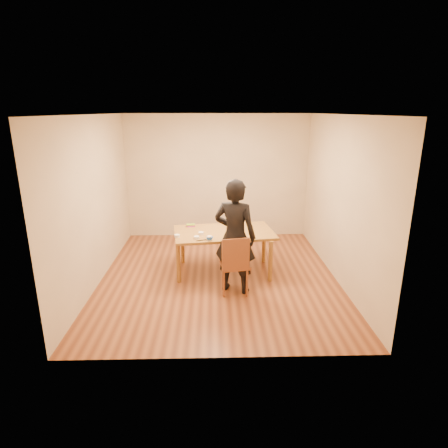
{
  "coord_description": "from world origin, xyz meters",
  "views": [
    {
      "loc": [
        -0.07,
        -5.96,
        2.76
      ],
      "look_at": [
        0.1,
        0.14,
        0.9
      ],
      "focal_mm": 30.0,
      "sensor_mm": 36.0,
      "label": 1
    }
  ],
  "objects_px": {
    "cake_plate": "(234,228)",
    "person": "(235,237)",
    "dining_table": "(224,233)",
    "dining_chair": "(235,265)",
    "cake": "(234,226)"
  },
  "relations": [
    {
      "from": "cake_plate",
      "to": "person",
      "type": "height_order",
      "value": "person"
    },
    {
      "from": "dining_table",
      "to": "dining_chair",
      "type": "xyz_separation_m",
      "value": [
        0.15,
        -0.78,
        -0.28
      ]
    },
    {
      "from": "dining_table",
      "to": "person",
      "type": "xyz_separation_m",
      "value": [
        0.15,
        -0.73,
        0.17
      ]
    },
    {
      "from": "cake",
      "to": "person",
      "type": "distance_m",
      "value": 0.87
    },
    {
      "from": "dining_chair",
      "to": "dining_table",
      "type": "bearing_deg",
      "value": 90.1
    },
    {
      "from": "dining_table",
      "to": "cake",
      "type": "height_order",
      "value": "cake"
    },
    {
      "from": "dining_chair",
      "to": "cake_plate",
      "type": "xyz_separation_m",
      "value": [
        0.03,
        0.91,
        0.31
      ]
    },
    {
      "from": "dining_chair",
      "to": "person",
      "type": "xyz_separation_m",
      "value": [
        0.0,
        0.05,
        0.45
      ]
    },
    {
      "from": "cake_plate",
      "to": "person",
      "type": "xyz_separation_m",
      "value": [
        -0.03,
        -0.87,
        0.14
      ]
    },
    {
      "from": "cake_plate",
      "to": "cake",
      "type": "distance_m",
      "value": 0.04
    },
    {
      "from": "cake",
      "to": "person",
      "type": "height_order",
      "value": "person"
    },
    {
      "from": "dining_chair",
      "to": "cake_plate",
      "type": "bearing_deg",
      "value": 77.19
    },
    {
      "from": "dining_chair",
      "to": "cake",
      "type": "relative_size",
      "value": 2.0
    },
    {
      "from": "cake_plate",
      "to": "person",
      "type": "distance_m",
      "value": 0.88
    },
    {
      "from": "dining_table",
      "to": "cake",
      "type": "relative_size",
      "value": 8.15
    }
  ]
}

